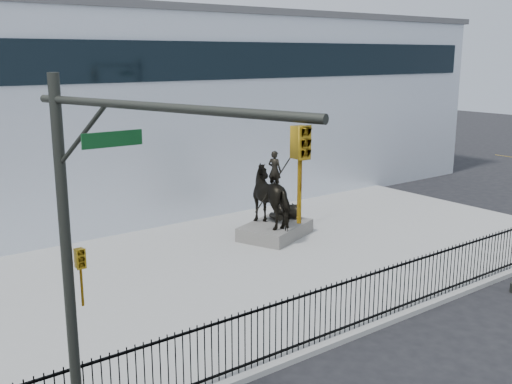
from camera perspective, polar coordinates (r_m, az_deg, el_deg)
ground at (r=15.25m, az=10.48°, el=-15.69°), size 120.00×120.00×0.00m
plaza at (r=20.11m, az=-4.48°, el=-8.00°), size 30.00×12.00×0.15m
building at (r=30.69m, az=-18.00°, el=7.18°), size 44.00×14.00×9.00m
picket_fence at (r=15.62m, az=7.18°, el=-11.15°), size 22.10×0.10×1.50m
statue_plinth at (r=23.93m, az=1.85°, el=-3.65°), size 3.38×2.87×0.54m
equestrian_statue at (r=23.62m, az=1.94°, el=-0.39°), size 3.43×2.81×3.11m
traffic_signal_left at (r=9.45m, az=-14.40°, el=-7.44°), size 1.52×4.84×7.00m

